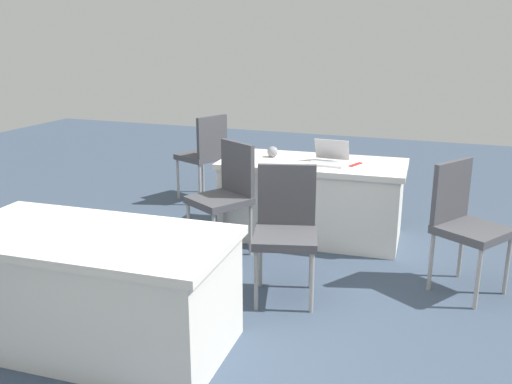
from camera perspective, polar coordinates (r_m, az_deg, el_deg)
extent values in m
plane|color=#3D4C60|center=(3.67, 0.03, -14.31)|extent=(14.40, 14.40, 0.00)
cube|color=silver|center=(5.12, 5.84, 2.87)|extent=(1.71, 0.88, 0.05)
cube|color=silver|center=(5.22, 5.73, -0.99)|extent=(1.64, 0.84, 0.67)
cube|color=silver|center=(3.42, -16.67, -4.47)|extent=(1.73, 0.92, 0.05)
cube|color=silver|center=(3.56, -16.21, -9.92)|extent=(1.66, 0.88, 0.67)
cylinder|color=#9E9993|center=(4.57, -4.31, -4.92)|extent=(0.03, 0.03, 0.45)
cylinder|color=#9E9993|center=(4.87, -6.87, -3.66)|extent=(0.03, 0.03, 0.45)
cylinder|color=#9E9993|center=(4.78, -0.56, -3.91)|extent=(0.03, 0.03, 0.45)
cylinder|color=#9E9993|center=(5.07, -3.24, -2.77)|extent=(0.03, 0.03, 0.45)
cube|color=#47474C|center=(4.74, -3.80, -0.88)|extent=(0.60, 0.60, 0.06)
cube|color=#47474C|center=(4.78, -1.90, 2.48)|extent=(0.38, 0.25, 0.45)
cylinder|color=#9E9993|center=(6.46, -7.97, 1.32)|extent=(0.03, 0.03, 0.47)
cylinder|color=#9E9993|center=(6.70, -5.45, 1.93)|extent=(0.03, 0.03, 0.47)
cylinder|color=#9E9993|center=(6.18, -5.75, 0.71)|extent=(0.03, 0.03, 0.47)
cylinder|color=#9E9993|center=(6.43, -3.20, 1.37)|extent=(0.03, 0.03, 0.47)
cube|color=#47474C|center=(6.38, -5.66, 3.63)|extent=(0.58, 0.58, 0.06)
cube|color=#47474C|center=(6.18, -4.49, 5.67)|extent=(0.20, 0.40, 0.45)
cylinder|color=#9E9993|center=(3.85, 5.71, -9.20)|extent=(0.03, 0.03, 0.44)
cylinder|color=#9E9993|center=(3.86, 0.00, -9.04)|extent=(0.03, 0.03, 0.44)
cylinder|color=#9E9993|center=(4.20, 5.66, -6.99)|extent=(0.03, 0.03, 0.44)
cylinder|color=#9E9993|center=(4.21, 0.44, -6.85)|extent=(0.03, 0.03, 0.44)
cube|color=#47474C|center=(3.93, 3.01, -4.67)|extent=(0.54, 0.54, 0.06)
cube|color=#47474C|center=(4.04, 3.16, -0.28)|extent=(0.41, 0.15, 0.45)
cylinder|color=#9E9993|center=(4.47, 24.26, -6.87)|extent=(0.03, 0.03, 0.45)
cylinder|color=#9E9993|center=(4.16, 21.71, -8.27)|extent=(0.03, 0.03, 0.45)
cylinder|color=#9E9993|center=(4.64, 20.17, -5.58)|extent=(0.03, 0.03, 0.45)
cylinder|color=#9E9993|center=(4.34, 17.43, -6.81)|extent=(0.03, 0.03, 0.45)
cube|color=#47474C|center=(4.31, 21.23, -3.73)|extent=(0.61, 0.61, 0.06)
cube|color=#47474C|center=(4.34, 19.34, 0.11)|extent=(0.26, 0.38, 0.45)
cube|color=silver|center=(5.00, 7.26, 2.88)|extent=(0.33, 0.24, 0.02)
cube|color=#B7B7BC|center=(5.12, 7.76, 4.33)|extent=(0.32, 0.09, 0.19)
sphere|color=gray|center=(5.26, 1.71, 4.13)|extent=(0.10, 0.10, 0.10)
cube|color=red|center=(5.03, 10.12, 2.78)|extent=(0.10, 0.18, 0.01)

